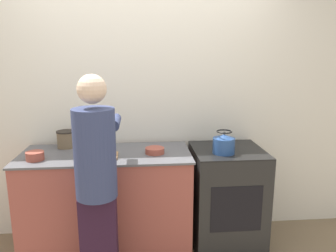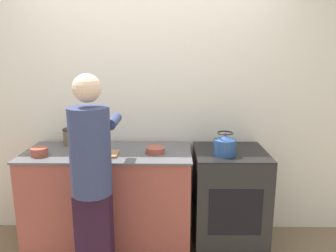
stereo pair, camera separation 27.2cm
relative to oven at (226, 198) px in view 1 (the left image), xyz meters
name	(u,v)px [view 1 (the left image)]	position (x,y,z in m)	size (l,w,h in m)	color
wall_back	(143,103)	(-0.74, 0.38, 0.84)	(8.00, 0.05, 2.60)	silver
counter	(108,202)	(-1.08, 0.00, 0.00)	(1.46, 0.64, 0.92)	#9E4C42
oven	(226,198)	(0.00, 0.00, 0.00)	(0.62, 0.62, 0.93)	black
person	(97,178)	(-1.10, -0.51, 0.43)	(0.33, 0.57, 1.63)	#2A1429
cutting_board	(99,156)	(-1.13, -0.11, 0.47)	(0.31, 0.19, 0.02)	#A87A4C
knife	(93,155)	(-1.17, -0.12, 0.48)	(0.19, 0.06, 0.01)	silver
kettle	(224,144)	(-0.07, -0.11, 0.55)	(0.19, 0.19, 0.20)	#284C8C
bowl_prep	(155,151)	(-0.66, -0.04, 0.48)	(0.16, 0.16, 0.05)	#9E4738
bowl_mixing	(35,156)	(-1.63, -0.14, 0.49)	(0.14, 0.14, 0.07)	#9E4738
canister_jar	(66,139)	(-1.45, 0.21, 0.54)	(0.16, 0.16, 0.15)	#756047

